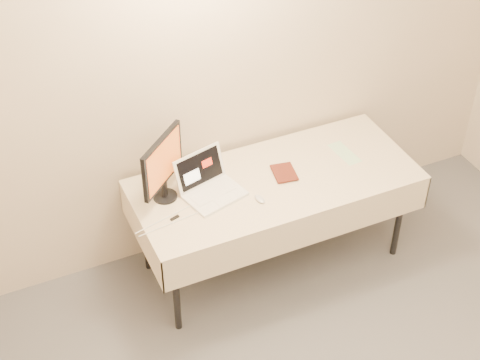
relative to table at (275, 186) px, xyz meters
name	(u,v)px	position (x,y,z in m)	size (l,w,h in m)	color
back_wall	(246,64)	(0.00, 0.45, 0.67)	(4.00, 0.10, 2.70)	beige
table	(275,186)	(0.00, 0.00, 0.00)	(1.86, 0.81, 0.74)	black
laptop	(209,184)	(-0.44, 0.06, 0.12)	(0.42, 0.40, 0.24)	white
monitor	(163,164)	(-0.71, 0.12, 0.33)	(0.35, 0.31, 0.45)	black
book	(274,164)	(0.00, 0.03, 0.16)	(0.14, 0.02, 0.19)	maroon
alarm_clock	(198,169)	(-0.43, 0.27, 0.08)	(0.12, 0.08, 0.05)	black
clicker	(260,199)	(-0.18, -0.15, 0.07)	(0.05, 0.09, 0.02)	silver
paper_form	(345,153)	(0.55, 0.06, 0.06)	(0.10, 0.27, 0.00)	#B6E2B4
usb_dongle	(175,218)	(-0.73, -0.09, 0.07)	(0.06, 0.02, 0.01)	black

